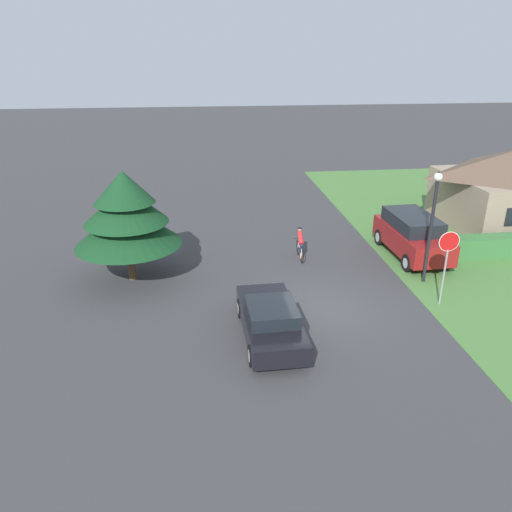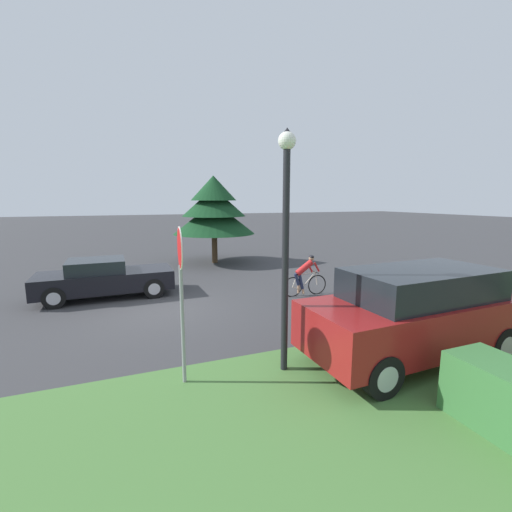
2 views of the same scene
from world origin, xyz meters
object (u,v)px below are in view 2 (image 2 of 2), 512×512
parked_suv_right (414,313)px  street_lamp (286,222)px  sedan_left_lane (105,278)px  stop_sign (181,273)px  conifer_tall_near (214,209)px  cyclist (305,276)px

parked_suv_right → street_lamp: street_lamp is taller
sedan_left_lane → parked_suv_right: size_ratio=0.94×
stop_sign → conifer_tall_near: 12.46m
stop_sign → street_lamp: bearing=-93.4°
conifer_tall_near → parked_suv_right: bearing=4.9°
parked_suv_right → stop_sign: bearing=168.4°
stop_sign → sedan_left_lane: bearing=16.9°
street_lamp → conifer_tall_near: 12.24m
sedan_left_lane → cyclist: (2.36, 6.67, 0.03)m
cyclist → street_lamp: size_ratio=0.37×
sedan_left_lane → parked_suv_right: bearing=-51.4°
cyclist → stop_sign: size_ratio=0.58×
cyclist → conifer_tall_near: bearing=102.0°
cyclist → parked_suv_right: bearing=-91.8°
street_lamp → parked_suv_right: bearing=78.5°
parked_suv_right → conifer_tall_near: bearing=92.8°
parked_suv_right → street_lamp: bearing=166.5°
stop_sign → conifer_tall_near: bearing=-13.8°
cyclist → street_lamp: bearing=-122.0°
conifer_tall_near → stop_sign: bearing=-17.1°
street_lamp → conifer_tall_near: (-12.12, 1.70, -0.08)m
sedan_left_lane → parked_suv_right: (7.57, 6.37, 0.36)m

